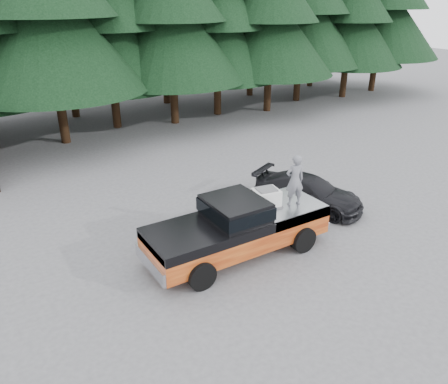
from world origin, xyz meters
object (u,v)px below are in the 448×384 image
air_compressor (266,198)px  parked_car (308,192)px  pickup_truck (238,235)px  man_on_bed (295,180)px

air_compressor → parked_car: air_compressor is taller
pickup_truck → air_compressor: size_ratio=7.53×
pickup_truck → air_compressor: (1.14, 0.11, 0.94)m
pickup_truck → man_on_bed: bearing=-7.6°
pickup_truck → man_on_bed: size_ratio=3.55×
air_compressor → pickup_truck: bearing=-164.8°
air_compressor → parked_car: 3.43m
pickup_truck → air_compressor: bearing=5.3°
pickup_truck → air_compressor: 1.48m
man_on_bed → pickup_truck: bearing=6.7°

